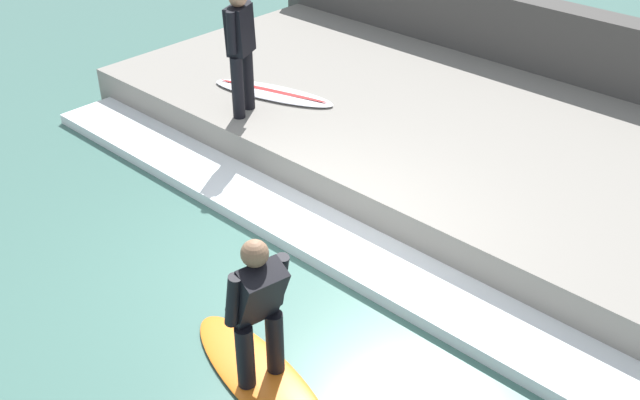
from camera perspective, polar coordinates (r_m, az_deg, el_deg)
The scene contains 8 objects.
ground_plane at distance 8.07m, azimuth -1.94°, elevation -5.32°, with size 28.00×28.00×0.00m, color #426B60.
concrete_ledge at distance 10.10m, azimuth 11.01°, elevation 4.14°, with size 4.40×10.50×0.52m, color gray.
back_wall at distance 11.89m, azimuth 17.89°, elevation 10.25°, with size 0.50×11.02×1.53m, color #474442.
wave_foam_crest at distance 8.37m, azimuth 0.90°, elevation -3.13°, with size 0.86×9.97×0.14m, color white.
surfboard_riding at distance 6.85m, azimuth -4.45°, elevation -13.39°, with size 0.97×2.09×0.06m.
surfer_riding at distance 6.28m, azimuth -4.77°, elevation -8.03°, with size 0.55×0.51×1.46m.
surfer_waiting_near at distance 9.88m, azimuth -6.08°, elevation 11.63°, with size 0.54×0.39×1.69m.
surfboard_waiting_near at distance 10.73m, azimuth -3.61°, elevation 8.16°, with size 0.99×1.96×0.07m.
Camera 1 is at (-4.49, -4.56, 4.92)m, focal length 42.00 mm.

